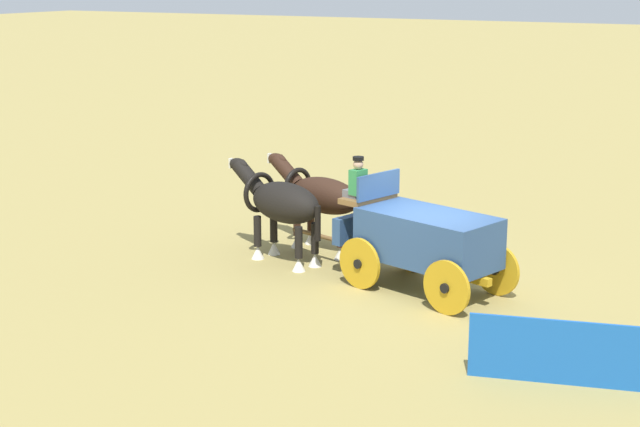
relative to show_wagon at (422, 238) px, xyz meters
name	(u,v)px	position (x,y,z in m)	size (l,w,h in m)	color
ground_plane	(427,291)	(-0.14, 0.04, -1.15)	(220.00, 220.00, 0.00)	#9E8C4C
show_wagon	(422,238)	(0.00, 0.00, 0.00)	(5.78, 2.66, 2.72)	#2D4C7A
draft_horse_near	(281,204)	(3.68, -0.41, 0.23)	(2.97, 1.46, 2.25)	black
draft_horse_off	(321,197)	(3.32, -1.66, 0.18)	(3.06, 1.42, 2.19)	#331E14
sponsor_banner	(567,353)	(-3.97, 3.40, -0.60)	(3.20, 0.06, 1.10)	#1959B2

